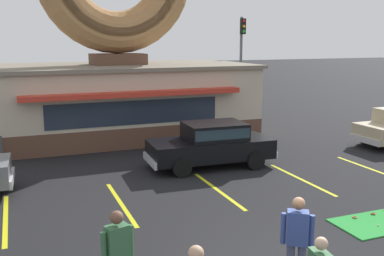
% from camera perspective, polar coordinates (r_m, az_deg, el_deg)
% --- Properties ---
extents(donut_shop_building, '(12.30, 6.75, 10.96)m').
position_cam_1_polar(donut_shop_building, '(21.27, -9.40, 8.98)').
color(donut_shop_building, brown).
rests_on(donut_shop_building, ground).
extents(mini_donut_mid_right, '(0.13, 0.13, 0.04)m').
position_cam_1_polar(mini_donut_mid_right, '(12.83, 22.02, -10.06)').
color(mini_donut_mid_right, brown).
rests_on(mini_donut_mid_right, putting_mat).
extents(mini_donut_far_right, '(0.13, 0.13, 0.04)m').
position_cam_1_polar(mini_donut_far_right, '(12.42, 19.96, -10.61)').
color(mini_donut_far_right, '#A5724C').
rests_on(mini_donut_far_right, putting_mat).
extents(golf_ball, '(0.04, 0.04, 0.04)m').
position_cam_1_polar(golf_ball, '(12.14, 22.57, -11.30)').
color(golf_ball, white).
rests_on(golf_ball, putting_mat).
extents(car_black, '(4.63, 2.13, 1.60)m').
position_cam_1_polar(car_black, '(16.09, 2.54, -1.90)').
color(car_black, black).
rests_on(car_black, ground).
extents(pedestrian_blue_sweater_man, '(0.51, 0.41, 1.76)m').
position_cam_1_polar(pedestrian_blue_sweater_man, '(8.59, 13.19, -13.44)').
color(pedestrian_blue_sweater_man, '#474C66').
rests_on(pedestrian_blue_sweater_man, ground).
extents(pedestrian_leather_jacket_man, '(0.58, 0.33, 1.74)m').
position_cam_1_polar(pedestrian_leather_jacket_man, '(7.97, -9.40, -15.48)').
color(pedestrian_leather_jacket_man, '#232328').
rests_on(pedestrian_leather_jacket_man, ground).
extents(traffic_light_pole, '(0.28, 0.47, 5.80)m').
position_cam_1_polar(traffic_light_pole, '(27.28, 6.31, 9.47)').
color(traffic_light_pole, '#595B60').
rests_on(traffic_light_pole, ground).
extents(parking_stripe_left, '(0.12, 3.60, 0.01)m').
position_cam_1_polar(parking_stripe_left, '(12.66, -22.61, -10.60)').
color(parking_stripe_left, yellow).
rests_on(parking_stripe_left, ground).
extents(parking_stripe_mid_left, '(0.12, 3.60, 0.01)m').
position_cam_1_polar(parking_stripe_mid_left, '(12.91, -9.02, -9.42)').
color(parking_stripe_mid_left, yellow).
rests_on(parking_stripe_mid_left, ground).
extents(parking_stripe_centre, '(0.12, 3.60, 0.01)m').
position_cam_1_polar(parking_stripe_centre, '(13.82, 3.31, -7.89)').
color(parking_stripe_centre, yellow).
rests_on(parking_stripe_centre, ground).
extents(parking_stripe_mid_right, '(0.12, 3.60, 0.01)m').
position_cam_1_polar(parking_stripe_mid_right, '(15.27, 13.64, -6.32)').
color(parking_stripe_mid_right, yellow).
rests_on(parking_stripe_mid_right, ground).
extents(parking_stripe_right, '(0.12, 3.60, 0.01)m').
position_cam_1_polar(parking_stripe_right, '(17.13, 21.90, -4.90)').
color(parking_stripe_right, yellow).
rests_on(parking_stripe_right, ground).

